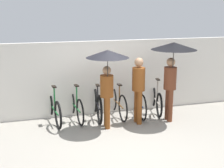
{
  "coord_description": "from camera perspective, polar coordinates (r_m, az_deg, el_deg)",
  "views": [
    {
      "loc": [
        -2.14,
        -6.13,
        2.88
      ],
      "look_at": [
        0.01,
        1.19,
        1.0
      ],
      "focal_mm": 50.0,
      "sensor_mm": 36.0,
      "label": 1
    }
  ],
  "objects": [
    {
      "name": "ground_plane",
      "position": [
        7.1,
        2.65,
        -10.09
      ],
      "size": [
        30.0,
        30.0,
        0.0
      ],
      "primitive_type": "plane",
      "color": "gray"
    },
    {
      "name": "pedestrian_leading",
      "position": [
        7.26,
        -0.87,
        3.13
      ],
      "size": [
        1.0,
        1.0,
        1.94
      ],
      "rotation": [
        0.0,
        0.0,
        3.01
      ],
      "color": "brown",
      "rests_on": "ground"
    },
    {
      "name": "parked_bicycle_1",
      "position": [
        8.26,
        -6.7,
        -3.99
      ],
      "size": [
        0.44,
        1.65,
        0.99
      ],
      "rotation": [
        0.0,
        0.0,
        1.64
      ],
      "color": "black",
      "rests_on": "ground"
    },
    {
      "name": "parked_bicycle_2",
      "position": [
        8.33,
        -2.77,
        -3.56
      ],
      "size": [
        0.44,
        1.72,
        1.09
      ],
      "rotation": [
        0.0,
        0.0,
        1.46
      ],
      "color": "black",
      "rests_on": "ground"
    },
    {
      "name": "back_wall",
      "position": [
        8.58,
        -1.55,
        1.22
      ],
      "size": [
        10.89,
        0.12,
        2.01
      ],
      "color": "silver",
      "rests_on": "ground"
    },
    {
      "name": "parked_bicycle_5",
      "position": [
        8.9,
        8.02,
        -2.76
      ],
      "size": [
        0.55,
        1.62,
        1.02
      ],
      "rotation": [
        0.0,
        0.0,
        1.34
      ],
      "color": "black",
      "rests_on": "ground"
    },
    {
      "name": "pedestrian_center",
      "position": [
        7.79,
        4.86,
        -0.26
      ],
      "size": [
        0.32,
        0.32,
        1.68
      ],
      "rotation": [
        0.0,
        0.0,
        3.2
      ],
      "color": "brown",
      "rests_on": "ground"
    },
    {
      "name": "pedestrian_trailing",
      "position": [
        7.86,
        11.03,
        4.71
      ],
      "size": [
        1.12,
        1.12,
        2.06
      ],
      "rotation": [
        0.0,
        0.0,
        3.07
      ],
      "color": "brown",
      "rests_on": "ground"
    },
    {
      "name": "parked_bicycle_3",
      "position": [
        8.47,
        1.0,
        -3.32
      ],
      "size": [
        0.44,
        1.68,
        1.11
      ],
      "rotation": [
        0.0,
        0.0,
        1.56
      ],
      "color": "black",
      "rests_on": "ground"
    },
    {
      "name": "parked_bicycle_4",
      "position": [
        8.6,
        4.76,
        -3.15
      ],
      "size": [
        0.44,
        1.66,
        1.0
      ],
      "rotation": [
        0.0,
        0.0,
        1.46
      ],
      "color": "black",
      "rests_on": "ground"
    },
    {
      "name": "parked_bicycle_0",
      "position": [
        8.16,
        -10.64,
        -4.34
      ],
      "size": [
        0.44,
        1.75,
        0.99
      ],
      "rotation": [
        0.0,
        0.0,
        1.67
      ],
      "color": "black",
      "rests_on": "ground"
    }
  ]
}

